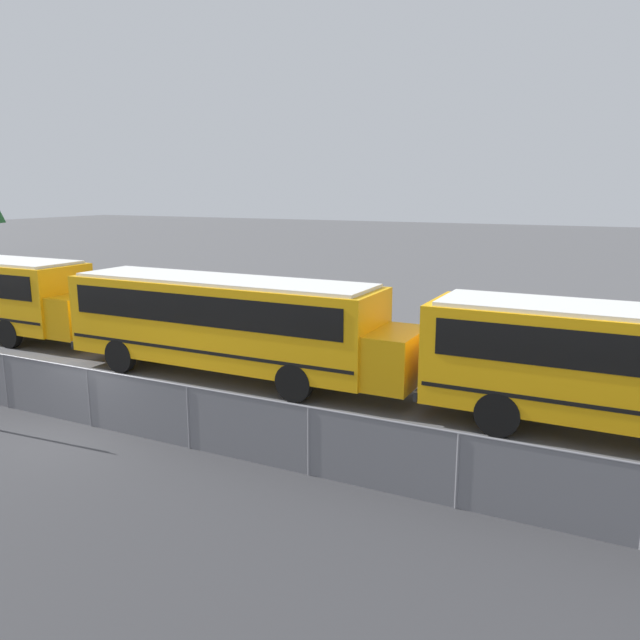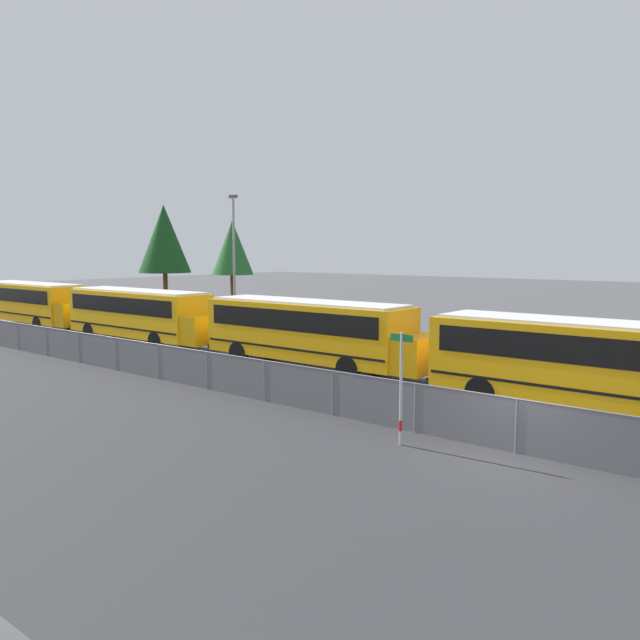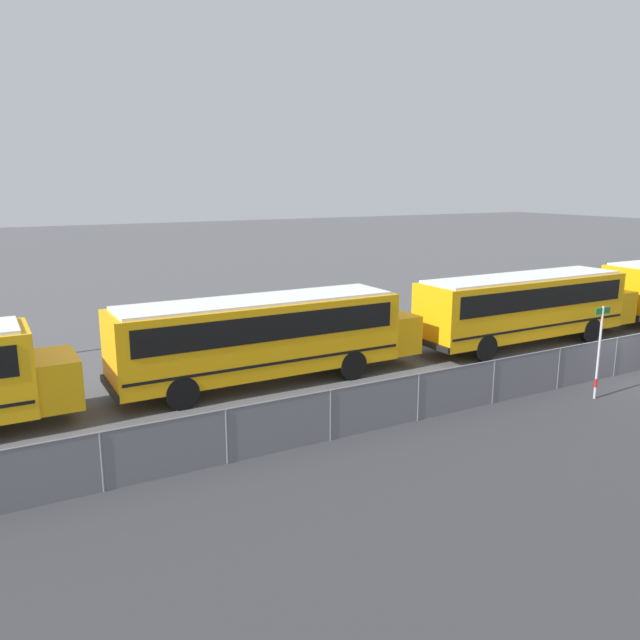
{
  "view_description": "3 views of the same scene",
  "coord_description": "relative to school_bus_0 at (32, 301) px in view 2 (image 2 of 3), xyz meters",
  "views": [
    {
      "loc": [
        11.67,
        -10.61,
        5.79
      ],
      "look_at": [
        3.34,
        6.09,
        1.88
      ],
      "focal_mm": 35.0,
      "sensor_mm": 36.0,
      "label": 1
    },
    {
      "loc": [
        5.99,
        -15.81,
        5.38
      ],
      "look_at": [
        -11.24,
        5.7,
        2.29
      ],
      "focal_mm": 35.0,
      "sensor_mm": 36.0,
      "label": 2
    },
    {
      "loc": [
        -20.49,
        -14.17,
        7.07
      ],
      "look_at": [
        -9.67,
        5.25,
        2.18
      ],
      "focal_mm": 35.0,
      "sensor_mm": 36.0,
      "label": 3
    }
  ],
  "objects": [
    {
      "name": "school_bus_2",
      "position": [
        24.94,
        0.2,
        0.0
      ],
      "size": [
        11.65,
        2.55,
        3.13
      ],
      "color": "orange",
      "rests_on": "ground_plane"
    },
    {
      "name": "light_pole",
      "position": [
        12.39,
        7.49,
        2.99
      ],
      "size": [
        0.6,
        0.24,
        8.97
      ],
      "color": "gray",
      "rests_on": "ground_plane"
    },
    {
      "name": "school_bus_3",
      "position": [
        37.34,
        -0.35,
        0.0
      ],
      "size": [
        11.65,
        2.55,
        3.13
      ],
      "color": "orange",
      "rests_on": "ground_plane"
    },
    {
      "name": "school_bus_1",
      "position": [
        12.42,
        0.05,
        0.0
      ],
      "size": [
        11.65,
        2.55,
        3.13
      ],
      "color": "#EDA80F",
      "rests_on": "ground_plane"
    },
    {
      "name": "tree_0",
      "position": [
        4.28,
        15.02,
        3.67
      ],
      "size": [
        3.46,
        3.46,
        7.85
      ],
      "color": "#51381E",
      "rests_on": "ground_plane"
    },
    {
      "name": "road_strip",
      "position": [
        36.65,
        -11.38,
        -1.88
      ],
      "size": [
        132.1,
        12.0,
        0.01
      ],
      "color": "#333335",
      "rests_on": "ground_plane"
    },
    {
      "name": "fence",
      "position": [
        36.65,
        -5.38,
        -1.11
      ],
      "size": [
        98.17,
        0.07,
        1.5
      ],
      "color": "#9EA0A5",
      "rests_on": "ground_plane"
    },
    {
      "name": "street_sign",
      "position": [
        33.87,
        -6.69,
        -0.21
      ],
      "size": [
        0.7,
        0.09,
        3.16
      ],
      "color": "#B7B7BC",
      "rests_on": "ground_plane"
    },
    {
      "name": "school_bus_0",
      "position": [
        0.0,
        0.0,
        0.0
      ],
      "size": [
        11.65,
        2.55,
        3.13
      ],
      "color": "orange",
      "rests_on": "ground_plane"
    },
    {
      "name": "tree_1",
      "position": [
        -6.33,
        16.2,
        4.56
      ],
      "size": [
        4.96,
        4.96,
        9.69
      ],
      "color": "#51381E",
      "rests_on": "ground_plane"
    },
    {
      "name": "ground_plane",
      "position": [
        36.65,
        -5.38,
        -1.88
      ],
      "size": [
        200.0,
        200.0,
        0.0
      ],
      "primitive_type": "plane",
      "color": "#4C4C4F"
    }
  ]
}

